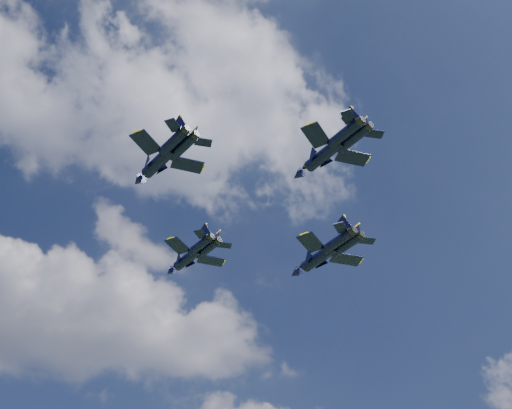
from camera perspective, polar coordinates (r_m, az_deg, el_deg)
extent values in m
cylinder|color=black|center=(105.38, -6.05, -4.76)|extent=(5.62, 7.88, 1.64)
cone|color=black|center=(109.13, -7.65, -5.96)|extent=(2.55, 2.83, 1.55)
ellipsoid|color=brown|center=(107.77, -6.95, -5.23)|extent=(2.11, 2.69, 0.75)
cube|color=black|center=(102.69, -6.97, -3.65)|extent=(4.42, 4.77, 0.16)
cube|color=black|center=(105.63, -4.02, -4.99)|extent=(4.51, 2.99, 0.16)
cube|color=black|center=(99.78, -4.97, -2.61)|extent=(2.30, 2.58, 0.13)
cube|color=black|center=(101.97, -2.82, -3.64)|extent=(2.25, 1.48, 0.13)
cube|color=black|center=(101.64, -4.55, -2.52)|extent=(1.94, 2.04, 2.74)
cube|color=black|center=(102.55, -3.65, -2.95)|extent=(1.55, 2.61, 2.74)
cylinder|color=black|center=(89.80, -8.59, 3.83)|extent=(5.87, 8.12, 1.70)
cone|color=black|center=(93.43, -10.43, 2.05)|extent=(2.64, 2.93, 1.60)
ellipsoid|color=brown|center=(92.19, -9.62, 3.04)|extent=(2.19, 2.78, 0.77)
cube|color=black|center=(87.45, -9.76, 5.44)|extent=(4.55, 4.94, 0.17)
cube|color=black|center=(89.86, -6.12, 3.52)|extent=(4.68, 3.13, 0.17)
cube|color=black|center=(84.64, -7.39, 7.01)|extent=(2.37, 2.67, 0.13)
cube|color=black|center=(86.45, -4.71, 5.53)|extent=(2.34, 1.55, 0.13)
cube|color=black|center=(86.54, -6.83, 6.91)|extent=(2.02, 2.09, 2.84)
cube|color=black|center=(87.29, -5.71, 6.29)|extent=(1.61, 2.69, 2.84)
cylinder|color=black|center=(105.45, 5.70, -4.66)|extent=(6.36, 9.41, 1.94)
cone|color=black|center=(109.24, 3.51, -6.15)|extent=(2.95, 3.33, 1.83)
ellipsoid|color=brown|center=(107.91, 4.42, -5.26)|extent=(2.41, 3.20, 0.88)
cube|color=black|center=(101.99, 4.90, -3.37)|extent=(5.29, 5.60, 0.19)
cube|color=black|center=(106.51, 8.03, -4.84)|extent=(5.24, 3.36, 0.19)
cube|color=black|center=(99.37, 7.53, -2.04)|extent=(2.76, 3.04, 0.15)
cube|color=black|center=(102.75, 9.79, -3.18)|extent=(2.60, 1.65, 0.15)
cube|color=black|center=(101.69, 7.79, -1.94)|extent=(2.20, 2.48, 3.24)
cube|color=black|center=(103.10, 8.74, -2.42)|extent=(1.81, 3.11, 3.24)
cylinder|color=black|center=(87.20, 6.13, 4.47)|extent=(5.67, 8.18, 1.69)
cone|color=black|center=(90.02, 3.76, 2.61)|extent=(2.60, 2.91, 1.60)
ellipsoid|color=brown|center=(89.12, 4.74, 3.64)|extent=(2.13, 2.79, 0.77)
cube|color=black|center=(84.52, 5.34, 6.15)|extent=(4.59, 4.90, 0.17)
cube|color=black|center=(88.14, 8.57, 4.16)|extent=(4.61, 3.00, 0.17)
cube|color=black|center=(82.70, 8.17, 7.75)|extent=(2.39, 2.66, 0.13)
cube|color=black|center=(85.39, 10.50, 6.20)|extent=(2.30, 1.48, 0.13)
cube|color=black|center=(84.73, 8.41, 7.63)|extent=(1.96, 2.14, 2.83)
cube|color=black|center=(85.85, 9.39, 6.98)|extent=(1.59, 2.71, 2.83)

